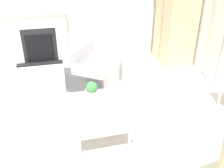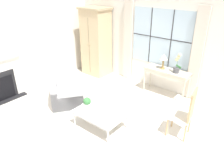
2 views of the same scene
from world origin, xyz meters
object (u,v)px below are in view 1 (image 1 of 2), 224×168
object	(u,v)px
fireplace	(38,34)
potted_plant_small	(92,89)
pillar_candle	(112,122)
armoire	(177,14)
armchair_upholstered	(94,73)
coffee_table	(97,111)

from	to	relation	value
fireplace	potted_plant_small	xyz separation A→B (m)	(2.54, 0.80, -0.20)
fireplace	potted_plant_small	distance (m)	2.67
fireplace	pillar_candle	bearing A→B (deg)	15.46
armoire	potted_plant_small	distance (m)	2.96
potted_plant_small	armchair_upholstered	bearing A→B (deg)	168.59
pillar_candle	fireplace	bearing A→B (deg)	-164.54
fireplace	armchair_upholstered	size ratio (longest dim) A/B	1.71
armchair_upholstered	pillar_candle	bearing A→B (deg)	-2.65
fireplace	pillar_candle	distance (m)	3.48
coffee_table	fireplace	bearing A→B (deg)	-164.55
armoire	potted_plant_small	xyz separation A→B (m)	(1.80, -2.26, -0.63)
fireplace	coffee_table	world-z (taller)	fireplace
armoire	potted_plant_small	bearing A→B (deg)	-51.36
armchair_upholstered	coffee_table	distance (m)	1.46
fireplace	armoire	bearing A→B (deg)	76.49
armchair_upholstered	pillar_candle	xyz separation A→B (m)	(1.86, -0.09, 0.18)
fireplace	pillar_candle	world-z (taller)	fireplace
armoire	armchair_upholstered	xyz separation A→B (m)	(0.76, -2.05, -0.87)
fireplace	armoire	world-z (taller)	armoire
armoire	armchair_upholstered	distance (m)	2.35
coffee_table	potted_plant_small	xyz separation A→B (m)	(-0.39, -0.01, 0.15)
armoire	coffee_table	bearing A→B (deg)	-45.65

